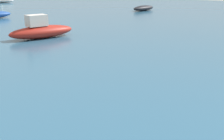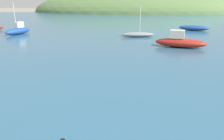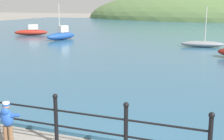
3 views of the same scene
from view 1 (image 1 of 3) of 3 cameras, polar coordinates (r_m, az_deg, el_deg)
name	(u,v)px [view 1 (image 1 of 3)]	position (r m, az deg, el deg)	size (l,w,h in m)	color
boat_mid_harbor	(0,0)	(45.16, -19.85, 11.92)	(3.06, 3.39, 1.10)	silver
boat_white_sailboat	(144,8)	(32.03, 5.79, 11.20)	(3.24, 1.22, 0.51)	black
boat_far_right	(41,30)	(17.14, -12.80, 7.07)	(3.85, 2.06, 1.25)	maroon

